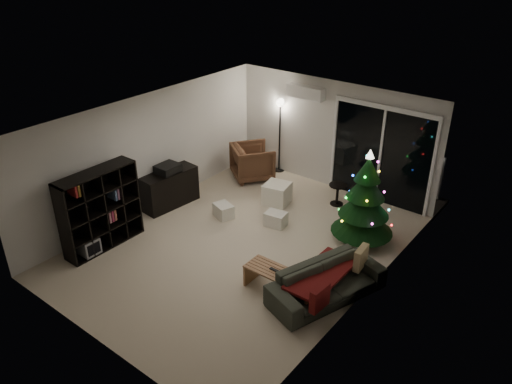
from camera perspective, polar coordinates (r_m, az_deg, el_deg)
room at (r=9.92m, az=5.87°, el=1.74°), size 6.50×7.51×2.60m
bookshelf at (r=9.77m, az=-18.03°, el=-1.59°), size 0.96×1.58×1.55m
media_cabinet at (r=10.93m, az=-9.85°, el=0.39°), size 0.59×1.30×0.79m
stereo at (r=10.73m, az=-10.06°, el=2.67°), size 0.40×0.47×0.17m
armchair at (r=11.99m, az=-0.40°, el=3.47°), size 1.27×1.28×0.84m
ottoman at (r=10.92m, az=2.41°, el=-0.19°), size 0.61×0.61×0.47m
cardboard_box_a at (r=10.45m, az=-3.73°, el=-2.14°), size 0.48×0.42×0.29m
cardboard_box_b at (r=10.13m, az=2.27°, el=-3.12°), size 0.46×0.37×0.29m
side_table at (r=11.01m, az=9.27°, el=-0.27°), size 0.44×0.44×0.48m
floor_lamp at (r=12.23m, az=2.71°, el=6.32°), size 0.29×0.29×1.79m
sofa at (r=8.26m, az=8.08°, el=-10.20°), size 1.37×2.11×0.58m
sofa_throw at (r=8.22m, az=7.54°, el=-9.24°), size 0.62×1.42×0.05m
cushion_a at (r=8.51m, az=11.89°, el=-7.36°), size 0.15×0.39×0.38m
cushion_b at (r=7.57m, az=7.29°, el=-11.91°), size 0.14×0.39×0.38m
coffee_table at (r=8.30m, az=2.91°, el=-10.43°), size 1.28×0.46×0.40m
remote_a at (r=8.24m, az=2.09°, el=-8.87°), size 0.16×0.05×0.02m
remote_b at (r=8.16m, az=3.74°, el=-9.34°), size 0.15×0.09×0.02m
christmas_tree at (r=9.46m, az=12.38°, el=-0.57°), size 1.35×1.35×1.90m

